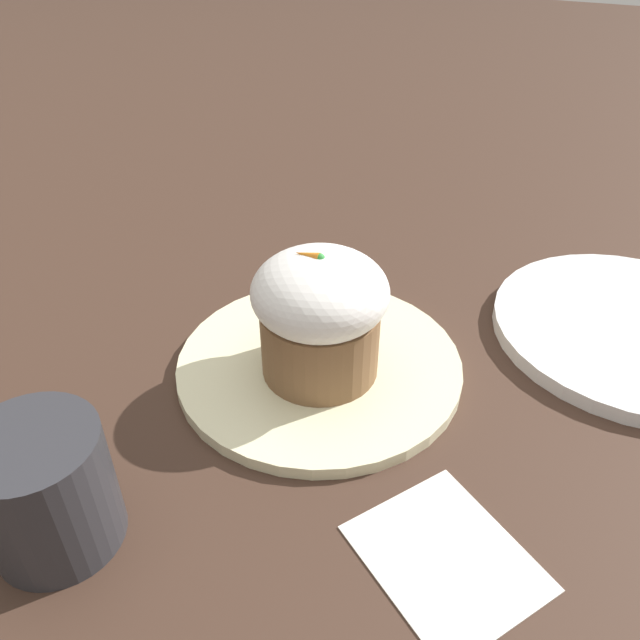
# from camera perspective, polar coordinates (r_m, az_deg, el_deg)

# --- Properties ---
(ground_plane) EXTENTS (4.00, 4.00, 0.00)m
(ground_plane) POSITION_cam_1_polar(r_m,az_deg,el_deg) (0.54, -0.06, -4.53)
(ground_plane) COLOR #3D281E
(dessert_plate) EXTENTS (0.24, 0.24, 0.01)m
(dessert_plate) POSITION_cam_1_polar(r_m,az_deg,el_deg) (0.53, -0.06, -4.07)
(dessert_plate) COLOR beige
(dessert_plate) RESTS_ON ground_plane
(carrot_cake) EXTENTS (0.11, 0.11, 0.11)m
(carrot_cake) POSITION_cam_1_polar(r_m,az_deg,el_deg) (0.49, -0.00, 0.62)
(carrot_cake) COLOR brown
(carrot_cake) RESTS_ON dessert_plate
(spoon) EXTENTS (0.11, 0.10, 0.01)m
(spoon) POSITION_cam_1_polar(r_m,az_deg,el_deg) (0.54, -1.59, -2.53)
(spoon) COLOR silver
(spoon) RESTS_ON dessert_plate
(coffee_cup) EXTENTS (0.11, 0.08, 0.09)m
(coffee_cup) POSITION_cam_1_polar(r_m,az_deg,el_deg) (0.43, -24.00, -13.93)
(coffee_cup) COLOR #2D2D33
(coffee_cup) RESTS_ON ground_plane
(side_plate) EXTENTS (0.25, 0.25, 0.01)m
(side_plate) POSITION_cam_1_polar(r_m,az_deg,el_deg) (0.64, 26.75, -0.77)
(side_plate) COLOR white
(side_plate) RESTS_ON ground_plane
(paper_napkin) EXTENTS (0.14, 0.14, 0.00)m
(paper_napkin) POSITION_cam_1_polar(r_m,az_deg,el_deg) (0.42, 11.46, -20.48)
(paper_napkin) COLOR white
(paper_napkin) RESTS_ON ground_plane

